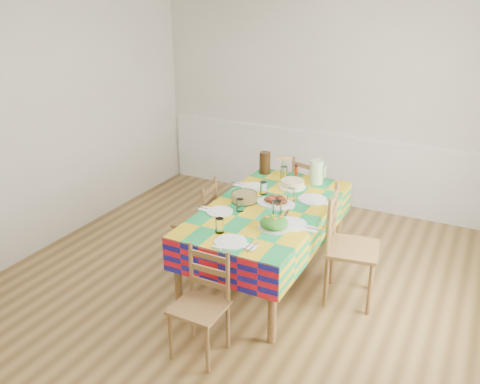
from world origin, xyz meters
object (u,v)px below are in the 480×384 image
Objects in this scene: chair_far at (310,193)px; chair_right at (347,247)px; chair_near at (201,305)px; meat_platter at (276,201)px; chair_left at (199,221)px; green_pitcher at (317,172)px; tea_pitcher at (265,163)px; dining_table at (268,215)px.

chair_right reaches higher than chair_far.
chair_right is at bearing 58.28° from chair_near.
meat_platter is 0.43× the size of chair_left.
green_pitcher is at bearing 26.89° from chair_right.
meat_platter is 0.89m from chair_left.
green_pitcher is at bearing -2.62° from tea_pitcher.
chair_near is (-0.19, -1.99, -0.45)m from green_pitcher.
green_pitcher is 1.31m from chair_left.
green_pitcher reaches higher than chair_far.
chair_left is at bearing -141.44° from green_pitcher.
chair_far is at bearing 114.32° from green_pitcher.
tea_pitcher reaches higher than chair_far.
tea_pitcher is at bearing 63.42° from chair_far.
green_pitcher reaches higher than chair_near.
tea_pitcher is (-0.41, 0.80, 0.20)m from dining_table.
chair_near is (-0.04, -1.30, -0.36)m from meat_platter.
meat_platter is at bearing 87.12° from chair_left.
meat_platter is 0.85m from tea_pitcher.
green_pitcher is (0.15, 0.69, 0.09)m from meat_platter.
meat_platter is (0.04, 0.08, 0.11)m from dining_table.
meat_platter is 0.36× the size of chair_right.
green_pitcher reaches higher than chair_left.
chair_far is at bearing 92.46° from meat_platter.
dining_table is 1.24m from chair_far.
chair_right is at bearing -34.63° from tea_pitcher.
chair_far is (-0.20, 0.45, -0.44)m from green_pitcher.
chair_left is at bearing -114.80° from tea_pitcher.
tea_pitcher is at bearing 147.08° from chair_left.
chair_near is (0.41, -2.02, -0.45)m from tea_pitcher.
meat_platter is at bearing 109.10° from chair_far.
chair_right reaches higher than tea_pitcher.
green_pitcher is 0.24× the size of chair_right.
tea_pitcher reaches higher than meat_platter.
tea_pitcher is at bearing 45.91° from chair_right.
chair_near is at bearing 138.27° from chair_right.
chair_left is (-0.77, 1.22, 0.01)m from chair_near.
green_pitcher is 0.60m from tea_pitcher.
chair_right is at bearing 138.96° from chair_far.
green_pitcher is at bearing 120.44° from chair_left.
green_pitcher is 1.03m from chair_right.
green_pitcher is 2.05m from chair_near.
chair_right is at bearing -0.59° from dining_table.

